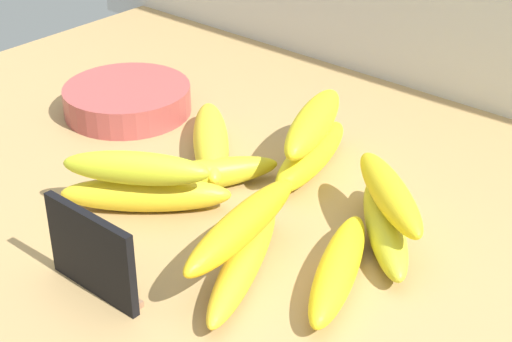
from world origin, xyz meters
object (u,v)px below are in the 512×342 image
at_px(fruit_bowl, 127,100).
at_px(banana_2, 338,268).
at_px(chalkboard_sign, 92,256).
at_px(banana_8, 390,193).
at_px(banana_1, 244,261).
at_px(banana_4, 211,141).
at_px(banana_10, 136,168).
at_px(banana_6, 385,227).
at_px(banana_0, 146,194).
at_px(banana_7, 313,123).
at_px(banana_9, 242,225).
at_px(banana_5, 311,155).
at_px(banana_3, 196,176).

relative_size(fruit_bowl, banana_2, 0.95).
bearing_deg(chalkboard_sign, banana_8, 58.03).
height_order(banana_1, banana_4, banana_4).
bearing_deg(banana_10, banana_6, 28.99).
bearing_deg(banana_0, chalkboard_sign, -61.34).
xyz_separation_m(banana_0, banana_8, (0.22, 0.12, 0.03)).
xyz_separation_m(chalkboard_sign, banana_6, (0.15, 0.24, -0.02)).
xyz_separation_m(banana_1, banana_8, (0.07, 0.14, 0.04)).
height_order(chalkboard_sign, fruit_bowl, chalkboard_sign).
bearing_deg(banana_7, chalkboard_sign, -92.09).
height_order(banana_2, banana_9, banana_9).
distance_m(chalkboard_sign, banana_5, 0.30).
xyz_separation_m(banana_8, banana_9, (-0.07, -0.13, -0.00)).
bearing_deg(banana_9, banana_6, 58.31).
xyz_separation_m(banana_7, banana_10, (-0.08, -0.19, -0.00)).
bearing_deg(banana_9, fruit_bowl, 155.26).
relative_size(banana_0, banana_2, 1.04).
bearing_deg(fruit_bowl, banana_2, -15.54).
bearing_deg(banana_1, banana_8, 64.45).
bearing_deg(chalkboard_sign, banana_10, 120.76).
relative_size(fruit_bowl, banana_3, 0.88).
xyz_separation_m(banana_4, banana_8, (0.25, -0.01, 0.03)).
height_order(banana_0, banana_8, banana_8).
xyz_separation_m(banana_7, banana_8, (0.14, -0.06, -0.01)).
height_order(banana_2, banana_5, banana_5).
distance_m(banana_8, banana_10, 0.26).
xyz_separation_m(banana_4, banana_7, (0.11, 0.05, 0.04)).
relative_size(banana_3, banana_8, 1.21).
distance_m(banana_0, banana_9, 0.15).
height_order(fruit_bowl, banana_7, banana_7).
height_order(banana_0, banana_3, banana_0).
distance_m(chalkboard_sign, banana_4, 0.27).
bearing_deg(banana_7, banana_9, -71.07).
distance_m(banana_2, banana_3, 0.22).
height_order(banana_5, banana_6, banana_5).
relative_size(banana_3, banana_6, 1.08).
height_order(banana_5, banana_8, banana_8).
relative_size(banana_1, banana_9, 1.08).
relative_size(chalkboard_sign, fruit_bowl, 0.67).
bearing_deg(banana_1, banana_0, 173.10).
height_order(banana_7, banana_8, banana_7).
distance_m(fruit_bowl, banana_8, 0.42).
distance_m(banana_2, banana_8, 0.10).
height_order(chalkboard_sign, banana_4, chalkboard_sign).
relative_size(banana_5, banana_8, 1.10).
xyz_separation_m(banana_2, banana_4, (-0.26, 0.10, 0.00)).
bearing_deg(fruit_bowl, banana_3, -21.83).
xyz_separation_m(banana_3, banana_6, (0.21, 0.05, 0.00)).
distance_m(banana_1, banana_5, 0.21).
distance_m(banana_3, banana_9, 0.16).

